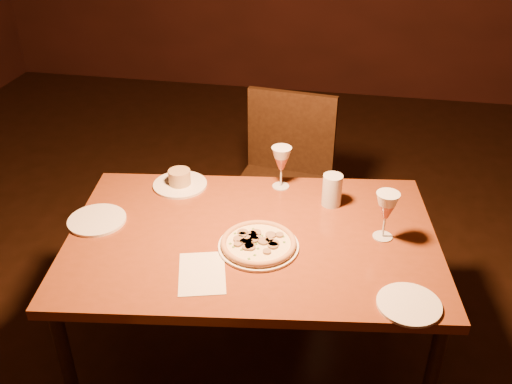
# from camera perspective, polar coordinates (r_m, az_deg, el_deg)

# --- Properties ---
(dining_table) EXTENTS (1.46, 1.05, 0.73)m
(dining_table) POSITION_cam_1_polar(r_m,az_deg,el_deg) (2.14, -0.38, -5.72)
(dining_table) COLOR brown
(dining_table) RESTS_ON floor
(chair_far) EXTENTS (0.50, 0.50, 0.93)m
(chair_far) POSITION_cam_1_polar(r_m,az_deg,el_deg) (2.87, 2.72, 1.44)
(chair_far) COLOR black
(chair_far) RESTS_ON floor
(pizza_plate) EXTENTS (0.29, 0.29, 0.03)m
(pizza_plate) POSITION_cam_1_polar(r_m,az_deg,el_deg) (2.03, 0.25, -5.18)
(pizza_plate) COLOR white
(pizza_plate) RESTS_ON dining_table
(ramekin_saucer) EXTENTS (0.23, 0.23, 0.07)m
(ramekin_saucer) POSITION_cam_1_polar(r_m,az_deg,el_deg) (2.42, -7.63, 1.12)
(ramekin_saucer) COLOR white
(ramekin_saucer) RESTS_ON dining_table
(wine_glass_far) EXTENTS (0.08, 0.08, 0.18)m
(wine_glass_far) POSITION_cam_1_polar(r_m,az_deg,el_deg) (2.36, 2.54, 2.46)
(wine_glass_far) COLOR #B8604C
(wine_glass_far) RESTS_ON dining_table
(wine_glass_right) EXTENTS (0.08, 0.08, 0.19)m
(wine_glass_right) POSITION_cam_1_polar(r_m,az_deg,el_deg) (2.09, 12.81, -2.33)
(wine_glass_right) COLOR #B8604C
(wine_glass_right) RESTS_ON dining_table
(water_tumbler) EXTENTS (0.08, 0.08, 0.13)m
(water_tumbler) POSITION_cam_1_polar(r_m,az_deg,el_deg) (2.27, 7.62, 0.20)
(water_tumbler) COLOR silver
(water_tumbler) RESTS_ON dining_table
(side_plate_left) EXTENTS (0.22, 0.22, 0.01)m
(side_plate_left) POSITION_cam_1_polar(r_m,az_deg,el_deg) (2.26, -15.62, -2.72)
(side_plate_left) COLOR white
(side_plate_left) RESTS_ON dining_table
(side_plate_near) EXTENTS (0.20, 0.20, 0.01)m
(side_plate_near) POSITION_cam_1_polar(r_m,az_deg,el_deg) (1.87, 15.05, -10.80)
(side_plate_near) COLOR white
(side_plate_near) RESTS_ON dining_table
(menu_card) EXTENTS (0.21, 0.26, 0.00)m
(menu_card) POSITION_cam_1_polar(r_m,az_deg,el_deg) (1.94, -5.42, -8.08)
(menu_card) COLOR silver
(menu_card) RESTS_ON dining_table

